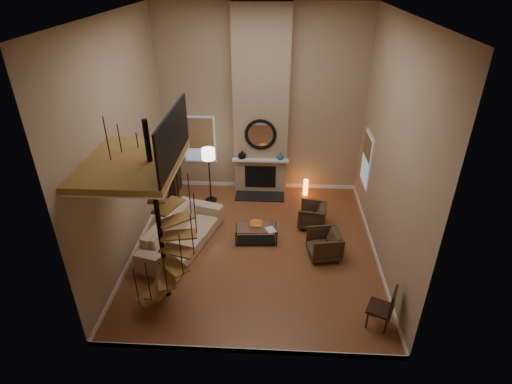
# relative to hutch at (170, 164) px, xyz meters

# --- Properties ---
(ground) EXTENTS (6.00, 6.50, 0.01)m
(ground) POSITION_rel_hutch_xyz_m (2.76, -2.77, -0.95)
(ground) COLOR #9C5A32
(ground) RESTS_ON ground
(back_wall) EXTENTS (6.00, 0.02, 5.50)m
(back_wall) POSITION_rel_hutch_xyz_m (2.76, 0.48, 1.80)
(back_wall) COLOR tan
(back_wall) RESTS_ON ground
(front_wall) EXTENTS (6.00, 0.02, 5.50)m
(front_wall) POSITION_rel_hutch_xyz_m (2.76, -6.02, 1.80)
(front_wall) COLOR tan
(front_wall) RESTS_ON ground
(left_wall) EXTENTS (0.02, 6.50, 5.50)m
(left_wall) POSITION_rel_hutch_xyz_m (-0.24, -2.77, 1.80)
(left_wall) COLOR tan
(left_wall) RESTS_ON ground
(right_wall) EXTENTS (0.02, 6.50, 5.50)m
(right_wall) POSITION_rel_hutch_xyz_m (5.76, -2.77, 1.80)
(right_wall) COLOR tan
(right_wall) RESTS_ON ground
(ceiling) EXTENTS (6.00, 6.50, 0.01)m
(ceiling) POSITION_rel_hutch_xyz_m (2.76, -2.77, 4.54)
(ceiling) COLOR silver
(ceiling) RESTS_ON back_wall
(baseboard_back) EXTENTS (6.00, 0.02, 0.12)m
(baseboard_back) POSITION_rel_hutch_xyz_m (2.76, 0.47, -0.89)
(baseboard_back) COLOR white
(baseboard_back) RESTS_ON ground
(baseboard_front) EXTENTS (6.00, 0.02, 0.12)m
(baseboard_front) POSITION_rel_hutch_xyz_m (2.76, -6.01, -0.89)
(baseboard_front) COLOR white
(baseboard_front) RESTS_ON ground
(baseboard_left) EXTENTS (0.02, 6.50, 0.12)m
(baseboard_left) POSITION_rel_hutch_xyz_m (-0.23, -2.77, -0.89)
(baseboard_left) COLOR white
(baseboard_left) RESTS_ON ground
(baseboard_right) EXTENTS (0.02, 6.50, 0.12)m
(baseboard_right) POSITION_rel_hutch_xyz_m (5.75, -2.77, -0.89)
(baseboard_right) COLOR white
(baseboard_right) RESTS_ON ground
(chimney_breast) EXTENTS (1.60, 0.38, 5.50)m
(chimney_breast) POSITION_rel_hutch_xyz_m (2.76, 0.29, 1.80)
(chimney_breast) COLOR #9E8467
(chimney_breast) RESTS_ON ground
(hearth) EXTENTS (1.50, 0.60, 0.04)m
(hearth) POSITION_rel_hutch_xyz_m (2.76, -0.20, -0.93)
(hearth) COLOR black
(hearth) RESTS_ON ground
(firebox) EXTENTS (0.95, 0.02, 0.72)m
(firebox) POSITION_rel_hutch_xyz_m (2.76, 0.09, -0.40)
(firebox) COLOR black
(firebox) RESTS_ON chimney_breast
(mantel) EXTENTS (1.70, 0.18, 0.06)m
(mantel) POSITION_rel_hutch_xyz_m (2.76, 0.01, 0.20)
(mantel) COLOR white
(mantel) RESTS_ON chimney_breast
(mirror_frame) EXTENTS (0.94, 0.10, 0.94)m
(mirror_frame) POSITION_rel_hutch_xyz_m (2.76, 0.07, 1.00)
(mirror_frame) COLOR black
(mirror_frame) RESTS_ON chimney_breast
(mirror_disc) EXTENTS (0.80, 0.01, 0.80)m
(mirror_disc) POSITION_rel_hutch_xyz_m (2.76, 0.08, 1.00)
(mirror_disc) COLOR white
(mirror_disc) RESTS_ON chimney_breast
(vase_left) EXTENTS (0.24, 0.24, 0.25)m
(vase_left) POSITION_rel_hutch_xyz_m (2.21, 0.05, 0.35)
(vase_left) COLOR black
(vase_left) RESTS_ON mantel
(vase_right) EXTENTS (0.20, 0.20, 0.21)m
(vase_right) POSITION_rel_hutch_xyz_m (3.36, 0.05, 0.33)
(vase_right) COLOR #1B5B61
(vase_right) RESTS_ON mantel
(window_back) EXTENTS (1.02, 0.06, 1.52)m
(window_back) POSITION_rel_hutch_xyz_m (0.86, 0.45, 0.67)
(window_back) COLOR white
(window_back) RESTS_ON back_wall
(window_right) EXTENTS (0.06, 1.02, 1.52)m
(window_right) POSITION_rel_hutch_xyz_m (5.73, -0.77, 0.68)
(window_right) COLOR white
(window_right) RESTS_ON right_wall
(entry_door) EXTENTS (0.10, 1.05, 2.16)m
(entry_door) POSITION_rel_hutch_xyz_m (-0.20, -0.97, 0.10)
(entry_door) COLOR white
(entry_door) RESTS_ON ground
(loft) EXTENTS (1.70, 2.20, 1.09)m
(loft) POSITION_rel_hutch_xyz_m (0.71, -4.57, 2.29)
(loft) COLOR olive
(loft) RESTS_ON left_wall
(spiral_stair) EXTENTS (1.47, 1.47, 4.06)m
(spiral_stair) POSITION_rel_hutch_xyz_m (0.98, -4.56, 0.83)
(spiral_stair) COLOR black
(spiral_stair) RESTS_ON ground
(hutch) EXTENTS (0.40, 0.85, 1.90)m
(hutch) POSITION_rel_hutch_xyz_m (0.00, 0.00, 0.00)
(hutch) COLOR black
(hutch) RESTS_ON ground
(sofa) EXTENTS (1.81, 2.95, 0.81)m
(sofa) POSITION_rel_hutch_xyz_m (0.91, -2.76, -0.55)
(sofa) COLOR tan
(sofa) RESTS_ON ground
(armchair_near) EXTENTS (0.84, 0.82, 0.66)m
(armchair_near) POSITION_rel_hutch_xyz_m (4.31, -1.74, -0.60)
(armchair_near) COLOR #43311F
(armchair_near) RESTS_ON ground
(armchair_far) EXTENTS (0.88, 0.86, 0.70)m
(armchair_far) POSITION_rel_hutch_xyz_m (4.53, -3.02, -0.60)
(armchair_far) COLOR #43311F
(armchair_far) RESTS_ON ground
(coffee_table) EXTENTS (1.12, 0.61, 0.43)m
(coffee_table) POSITION_rel_hutch_xyz_m (2.77, -2.50, -0.67)
(coffee_table) COLOR silver
(coffee_table) RESTS_ON ground
(bowl) EXTENTS (0.35, 0.35, 0.09)m
(bowl) POSITION_rel_hutch_xyz_m (2.77, -2.45, -0.45)
(bowl) COLOR orange
(bowl) RESTS_ON coffee_table
(book) EXTENTS (0.31, 0.35, 0.03)m
(book) POSITION_rel_hutch_xyz_m (3.12, -2.65, -0.49)
(book) COLOR gray
(book) RESTS_ON coffee_table
(floor_lamp) EXTENTS (0.39, 0.39, 1.71)m
(floor_lamp) POSITION_rel_hutch_xyz_m (1.28, -0.49, 0.46)
(floor_lamp) COLOR black
(floor_lamp) RESTS_ON ground
(accent_lamp) EXTENTS (0.15, 0.15, 0.53)m
(accent_lamp) POSITION_rel_hutch_xyz_m (4.17, 0.03, -0.70)
(accent_lamp) COLOR orange
(accent_lamp) RESTS_ON ground
(side_chair) EXTENTS (0.62, 0.62, 0.99)m
(side_chair) POSITION_rel_hutch_xyz_m (5.43, -5.22, -0.42)
(side_chair) COLOR black
(side_chair) RESTS_ON ground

